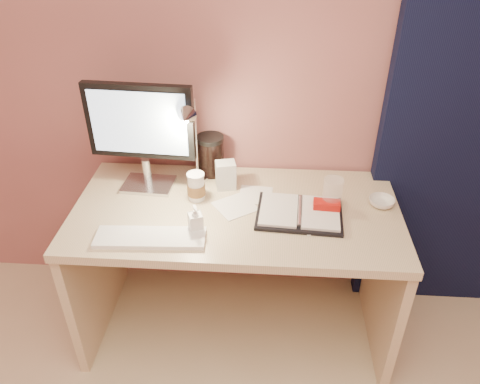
# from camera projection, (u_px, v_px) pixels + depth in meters

# --- Properties ---
(room) EXTENTS (3.50, 3.50, 3.50)m
(room) POSITION_uv_depth(u_px,v_px,m) (465.00, 97.00, 1.98)
(room) COLOR #C6B28E
(room) RESTS_ON ground
(desk) EXTENTS (1.40, 0.70, 0.73)m
(desk) POSITION_uv_depth(u_px,v_px,m) (238.00, 239.00, 2.19)
(desk) COLOR beige
(desk) RESTS_ON ground
(monitor) EXTENTS (0.46, 0.18, 0.49)m
(monitor) POSITION_uv_depth(u_px,v_px,m) (141.00, 128.00, 1.99)
(monitor) COLOR silver
(monitor) RESTS_ON desk
(keyboard) EXTENTS (0.44, 0.15, 0.02)m
(keyboard) POSITION_uv_depth(u_px,v_px,m) (150.00, 238.00, 1.82)
(keyboard) COLOR white
(keyboard) RESTS_ON desk
(planner) EXTENTS (0.37, 0.29, 0.06)m
(planner) POSITION_uv_depth(u_px,v_px,m) (302.00, 212.00, 1.96)
(planner) COLOR black
(planner) RESTS_ON desk
(paper_a) EXTENTS (0.22, 0.22, 0.00)m
(paper_a) POSITION_uv_depth(u_px,v_px,m) (311.00, 219.00, 1.93)
(paper_a) COLOR silver
(paper_a) RESTS_ON desk
(paper_b) EXTENTS (0.16, 0.16, 0.00)m
(paper_b) POSITION_uv_depth(u_px,v_px,m) (255.00, 195.00, 2.09)
(paper_b) COLOR silver
(paper_b) RESTS_ON desk
(paper_c) EXTENTS (0.22, 0.22, 0.00)m
(paper_c) POSITION_uv_depth(u_px,v_px,m) (235.00, 206.00, 2.01)
(paper_c) COLOR silver
(paper_c) RESTS_ON desk
(coffee_cup) EXTENTS (0.08, 0.08, 0.13)m
(coffee_cup) POSITION_uv_depth(u_px,v_px,m) (196.00, 187.00, 2.03)
(coffee_cup) COLOR white
(coffee_cup) RESTS_ON desk
(clear_cup) EXTENTS (0.08, 0.08, 0.15)m
(clear_cup) POSITION_uv_depth(u_px,v_px,m) (332.00, 194.00, 1.96)
(clear_cup) COLOR white
(clear_cup) RESTS_ON desk
(bowl) EXTENTS (0.12, 0.12, 0.03)m
(bowl) POSITION_uv_depth(u_px,v_px,m) (382.00, 202.00, 2.01)
(bowl) COLOR silver
(bowl) RESTS_ON desk
(lotion_bottle) EXTENTS (0.07, 0.07, 0.12)m
(lotion_bottle) POSITION_uv_depth(u_px,v_px,m) (195.00, 218.00, 1.84)
(lotion_bottle) COLOR white
(lotion_bottle) RESTS_ON desk
(dark_jar) EXTENTS (0.12, 0.12, 0.17)m
(dark_jar) POSITION_uv_depth(u_px,v_px,m) (211.00, 157.00, 2.20)
(dark_jar) COLOR black
(dark_jar) RESTS_ON desk
(product_box) EXTENTS (0.10, 0.09, 0.13)m
(product_box) POSITION_uv_depth(u_px,v_px,m) (226.00, 175.00, 2.11)
(product_box) COLOR beige
(product_box) RESTS_ON desk
(desk_lamp) EXTENTS (0.10, 0.26, 0.43)m
(desk_lamp) POSITION_uv_depth(u_px,v_px,m) (192.00, 138.00, 1.96)
(desk_lamp) COLOR silver
(desk_lamp) RESTS_ON desk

